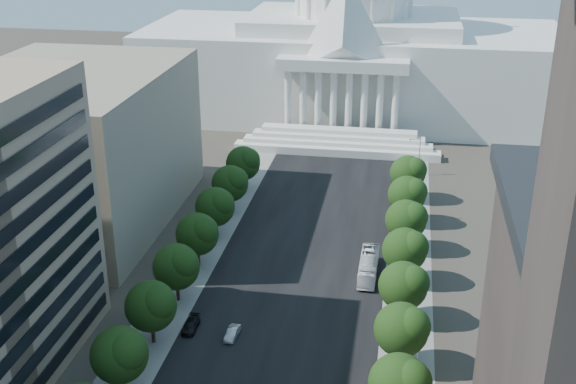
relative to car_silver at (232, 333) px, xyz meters
The scene contains 26 objects.
road_asphalt 27.75m from the car_silver, 75.86° to the left, with size 30.00×260.00×0.01m, color black.
sidewalk_left 29.56m from the car_silver, 114.44° to the left, with size 8.00×260.00×0.02m, color gray.
sidewalk_right 37.26m from the car_silver, 46.22° to the left, with size 8.00×260.00×0.02m, color gray.
capitol 123.50m from the car_silver, 86.82° to the left, with size 120.00×56.00×73.00m.
office_block_left_far 57.14m from the car_silver, 138.17° to the left, with size 38.00×52.00×30.00m, color gray.
tree_l_d 19.63m from the car_silver, 125.44° to the right, with size 7.79×7.60×9.97m.
tree_l_e 12.74m from the car_silver, 163.16° to the right, with size 7.79×7.60×9.97m.
tree_l_f 15.08m from the car_silver, 141.35° to the left, with size 7.79×7.60×9.97m.
tree_l_g 24.09m from the car_silver, 117.74° to the left, with size 7.79×7.60×9.97m.
tree_l_h 34.95m from the car_silver, 108.41° to the left, with size 7.79×7.60×9.97m.
tree_l_i 46.37m from the car_silver, 103.69° to the left, with size 7.79×7.60×9.97m.
tree_l_j 58.03m from the car_silver, 100.87° to the left, with size 7.79×7.60×9.97m.
tree_r_d 29.96m from the car_silver, 31.34° to the right, with size 7.79×7.60×9.97m.
tree_r_e 25.97m from the car_silver, ahead, with size 7.79×7.60×9.97m.
tree_r_f 27.19m from the car_silver, 19.12° to the left, with size 7.79×7.60×9.97m.
tree_r_g 33.05m from the car_silver, 39.50° to the left, with size 7.79×7.60×9.97m.
tree_r_h 41.63m from the car_silver, 52.48° to the left, with size 7.79×7.60×9.97m.
tree_r_i 51.60m from the car_silver, 60.67° to the left, with size 7.79×7.60×9.97m.
tree_r_j 62.28m from the car_silver, 66.11° to the left, with size 7.79×7.60×9.97m.
streetlight_c 27.34m from the car_silver, ahead, with size 2.61×0.44×9.00m.
streetlight_d 34.89m from the car_silver, 39.38° to the left, with size 2.61×0.44×9.00m.
streetlight_e 54.20m from the car_silver, 60.37° to the left, with size 2.61×0.44×9.00m.
streetlight_f 76.86m from the car_silver, 69.64° to the left, with size 2.61×0.44×9.00m.
car_silver is the anchor object (origin of this frame).
car_dark_b 6.80m from the car_silver, behind, with size 2.02×4.98×1.45m, color black.
city_bus 29.23m from the car_silver, 49.92° to the left, with size 2.93×12.53×3.49m, color silver.
Camera 1 is at (16.62, -25.43, 61.99)m, focal length 45.00 mm.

